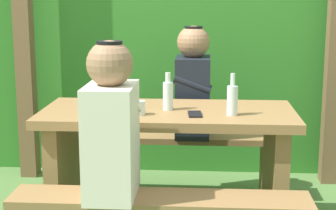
{
  "coord_description": "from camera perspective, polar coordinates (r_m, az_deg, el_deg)",
  "views": [
    {
      "loc": [
        0.2,
        -2.95,
        1.36
      ],
      "look_at": [
        0.0,
        0.0,
        0.76
      ],
      "focal_mm": 58.39,
      "sensor_mm": 36.0,
      "label": 1
    }
  ],
  "objects": [
    {
      "name": "pergola_post_left",
      "position": [
        4.14,
        -14.87,
        7.78
      ],
      "size": [
        0.12,
        0.12,
        2.24
      ],
      "primitive_type": "cube",
      "color": "brown",
      "rests_on": "ground_plane"
    },
    {
      "name": "person_white_shirt",
      "position": [
        2.49,
        -5.95,
        -2.16
      ],
      "size": [
        0.25,
        0.35,
        0.72
      ],
      "color": "silver",
      "rests_on": "bench_near"
    },
    {
      "name": "bottle_left",
      "position": [
        2.89,
        6.74,
        0.61
      ],
      "size": [
        0.06,
        0.06,
        0.22
      ],
      "color": "silver",
      "rests_on": "picnic_table"
    },
    {
      "name": "person_black_coat",
      "position": [
        3.56,
        2.61,
        2.03
      ],
      "size": [
        0.25,
        0.35,
        0.72
      ],
      "color": "black",
      "rests_on": "bench_far"
    },
    {
      "name": "picnic_table",
      "position": [
        3.08,
        0.0,
        -4.76
      ],
      "size": [
        1.4,
        0.64,
        0.73
      ],
      "color": "olive",
      "rests_on": "ground_plane"
    },
    {
      "name": "bench_far",
      "position": [
        3.67,
        0.59,
        -4.99
      ],
      "size": [
        1.4,
        0.24,
        0.44
      ],
      "color": "olive",
      "rests_on": "ground_plane"
    },
    {
      "name": "drinking_glass",
      "position": [
        2.89,
        -3.04,
        -0.3
      ],
      "size": [
        0.07,
        0.07,
        0.08
      ],
      "primitive_type": "cylinder",
      "color": "silver",
      "rests_on": "picnic_table"
    },
    {
      "name": "bottle_right",
      "position": [
        3.0,
        -0.07,
        1.09
      ],
      "size": [
        0.06,
        0.06,
        0.21
      ],
      "color": "silver",
      "rests_on": "picnic_table"
    },
    {
      "name": "cell_phone",
      "position": [
        2.89,
        2.82,
        -0.96
      ],
      "size": [
        0.08,
        0.14,
        0.01
      ],
      "primitive_type": "cube",
      "rotation": [
        0.0,
        0.0,
        0.08
      ],
      "color": "black",
      "rests_on": "picnic_table"
    },
    {
      "name": "hedge_backdrop",
      "position": [
        4.62,
        1.37,
        5.18
      ],
      "size": [
        6.4,
        1.0,
        1.7
      ],
      "primitive_type": "cube",
      "color": "#2E7224",
      "rests_on": "ground_plane"
    }
  ]
}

